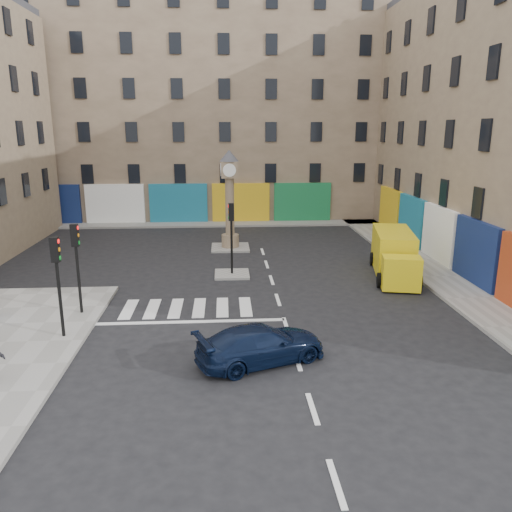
{
  "coord_description": "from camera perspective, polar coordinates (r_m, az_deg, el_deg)",
  "views": [
    {
      "loc": [
        -2.35,
        -17.17,
        7.56
      ],
      "look_at": [
        -0.97,
        4.25,
        2.0
      ],
      "focal_mm": 35.0,
      "sensor_mm": 36.0,
      "label": 1
    }
  ],
  "objects": [
    {
      "name": "ground",
      "position": [
        18.91,
        3.82,
        -9.08
      ],
      "size": [
        120.0,
        120.0,
        0.0
      ],
      "primitive_type": "plane",
      "color": "black",
      "rests_on": "ground"
    },
    {
      "name": "traffic_light_left_far",
      "position": [
        21.23,
        -19.84,
        0.19
      ],
      "size": [
        0.28,
        0.22,
        3.7
      ],
      "color": "black",
      "rests_on": "sidewalk_left"
    },
    {
      "name": "sidewalk_far",
      "position": [
        40.11,
        -5.98,
        3.68
      ],
      "size": [
        32.0,
        2.4,
        0.15
      ],
      "primitive_type": "cube",
      "color": "gray",
      "rests_on": "ground"
    },
    {
      "name": "navy_sedan",
      "position": [
        16.66,
        0.58,
        -10.06
      ],
      "size": [
        4.7,
        3.27,
        1.26
      ],
      "primitive_type": "imported",
      "rotation": [
        0.0,
        0.0,
        1.95
      ],
      "color": "black",
      "rests_on": "ground"
    },
    {
      "name": "island_far",
      "position": [
        32.07,
        -2.95,
        0.97
      ],
      "size": [
        2.4,
        2.4,
        0.12
      ],
      "primitive_type": "cube",
      "color": "gray",
      "rests_on": "ground"
    },
    {
      "name": "traffic_light_left_near",
      "position": [
        19.02,
        -21.77,
        -1.6
      ],
      "size": [
        0.28,
        0.22,
        3.7
      ],
      "color": "black",
      "rests_on": "sidewalk_left"
    },
    {
      "name": "clock_pillar",
      "position": [
        31.43,
        -3.03,
        7.16
      ],
      "size": [
        1.2,
        1.2,
        6.1
      ],
      "color": "#8E795D",
      "rests_on": "island_far"
    },
    {
      "name": "yellow_van",
      "position": [
        27.07,
        15.52,
        0.18
      ],
      "size": [
        3.06,
        6.36,
        2.23
      ],
      "rotation": [
        0.0,
        0.0,
        -0.2
      ],
      "color": "yellow",
      "rests_on": "ground"
    },
    {
      "name": "island_near",
      "position": [
        26.27,
        -2.76,
        -2.09
      ],
      "size": [
        1.8,
        1.8,
        0.12
      ],
      "primitive_type": "cube",
      "color": "gray",
      "rests_on": "ground"
    },
    {
      "name": "traffic_light_island",
      "position": [
        25.66,
        -2.83,
        3.33
      ],
      "size": [
        0.28,
        0.22,
        3.7
      ],
      "color": "black",
      "rests_on": "island_near"
    },
    {
      "name": "building_far",
      "position": [
        45.21,
        -5.99,
        15.63
      ],
      "size": [
        32.0,
        10.0,
        17.0
      ],
      "primitive_type": "cube",
      "color": "gray",
      "rests_on": "ground"
    },
    {
      "name": "sidewalk_right",
      "position": [
        30.28,
        17.86,
        -0.51
      ],
      "size": [
        2.6,
        30.0,
        0.15
      ],
      "primitive_type": "cube",
      "color": "gray",
      "rests_on": "ground"
    }
  ]
}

